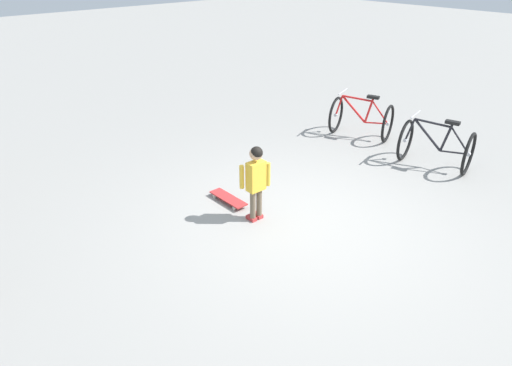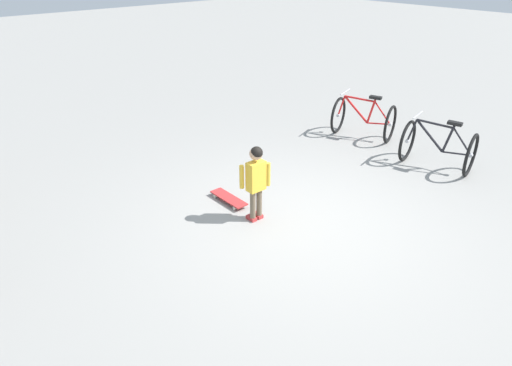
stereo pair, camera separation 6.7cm
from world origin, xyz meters
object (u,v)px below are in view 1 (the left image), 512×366
at_px(child_person, 256,176).
at_px(bicycle_near, 436,145).
at_px(skateboard, 228,198).
at_px(bicycle_mid, 361,118).

bearing_deg(child_person, bicycle_near, 167.53).
relative_size(child_person, bicycle_near, 0.88).
distance_m(child_person, skateboard, 0.86).
distance_m(bicycle_near, bicycle_mid, 1.66).
xyz_separation_m(bicycle_near, bicycle_mid, (-0.21, -1.65, -0.00)).
xyz_separation_m(child_person, bicycle_near, (-3.31, 0.73, -0.28)).
bearing_deg(bicycle_near, skateboard, -22.17).
distance_m(skateboard, bicycle_mid, 3.53).
bearing_deg(skateboard, bicycle_near, 157.83).
bearing_deg(child_person, bicycle_mid, -165.44).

